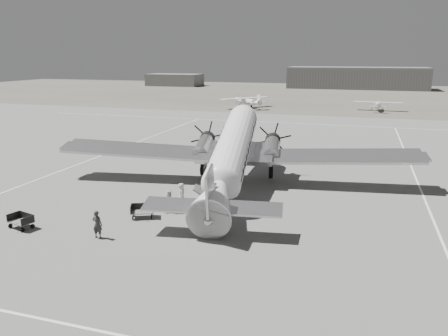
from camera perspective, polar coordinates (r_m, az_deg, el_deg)
ground at (r=28.88m, az=1.96°, el=-5.70°), size 260.00×260.00×0.00m
taxi_line_right at (r=28.38m, az=26.23°, el=-7.61°), size 0.15×80.00×0.01m
taxi_line_left at (r=45.17m, az=-16.98°, el=1.08°), size 0.15×60.00×0.01m
taxi_line_horizon at (r=67.28m, az=11.18°, el=5.65°), size 90.00×0.15×0.01m
grass_infield at (r=121.77m, az=14.20°, el=9.30°), size 260.00×90.00×0.01m
hangar_main at (r=146.32m, az=16.91°, el=11.20°), size 42.00×14.00×6.60m
shed_secondary at (r=154.45m, az=-6.44°, el=11.37°), size 18.00×10.00×4.00m
dc3_airliner at (r=32.77m, az=1.05°, el=1.83°), size 32.08×24.62×5.58m
light_plane_left at (r=87.07m, az=2.97°, el=8.58°), size 13.70×13.90×2.24m
light_plane_right at (r=86.97m, az=19.44°, el=7.66°), size 9.29×7.66×1.87m
baggage_cart_near at (r=28.15m, az=-10.63°, el=-5.58°), size 1.81×1.59×0.85m
baggage_cart_far at (r=28.70m, az=-25.00°, el=-6.34°), size 1.72×1.40×0.85m
ground_crew at (r=25.57m, az=-16.22°, el=-7.08°), size 0.60×0.40×1.62m
ramp_agent at (r=28.67m, az=-7.04°, el=-4.34°), size 0.81×0.90×1.52m
passenger at (r=30.35m, az=-5.58°, el=-3.30°), size 0.72×0.84×1.45m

